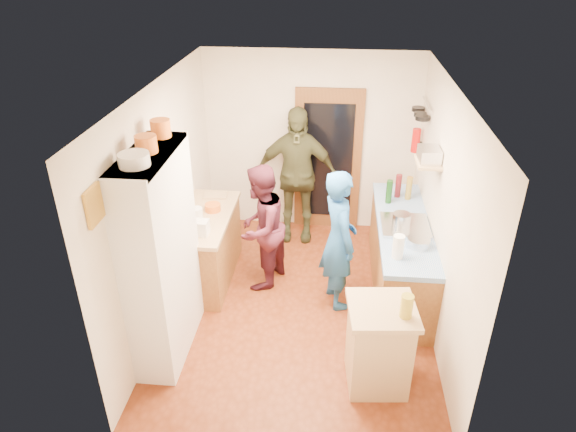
# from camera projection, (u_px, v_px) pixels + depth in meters

# --- Properties ---
(floor) EXTENTS (3.00, 4.00, 0.02)m
(floor) POSITION_uv_depth(u_px,v_px,m) (299.00, 305.00, 6.16)
(floor) COLOR brown
(floor) RESTS_ON ground
(ceiling) EXTENTS (3.00, 4.00, 0.02)m
(ceiling) POSITION_uv_depth(u_px,v_px,m) (302.00, 87.00, 4.91)
(ceiling) COLOR silver
(ceiling) RESTS_ON ground
(wall_back) EXTENTS (3.00, 0.02, 2.60)m
(wall_back) POSITION_uv_depth(u_px,v_px,m) (311.00, 143.00, 7.29)
(wall_back) COLOR beige
(wall_back) RESTS_ON ground
(wall_front) EXTENTS (3.00, 0.02, 2.60)m
(wall_front) POSITION_uv_depth(u_px,v_px,m) (279.00, 333.00, 3.77)
(wall_front) COLOR beige
(wall_front) RESTS_ON ground
(wall_left) EXTENTS (0.02, 4.00, 2.60)m
(wall_left) POSITION_uv_depth(u_px,v_px,m) (164.00, 202.00, 5.66)
(wall_left) COLOR beige
(wall_left) RESTS_ON ground
(wall_right) EXTENTS (0.02, 4.00, 2.60)m
(wall_right) POSITION_uv_depth(u_px,v_px,m) (443.00, 214.00, 5.40)
(wall_right) COLOR beige
(wall_right) RESTS_ON ground
(door_frame) EXTENTS (0.95, 0.06, 2.10)m
(door_frame) POSITION_uv_depth(u_px,v_px,m) (328.00, 161.00, 7.35)
(door_frame) COLOR brown
(door_frame) RESTS_ON ground
(door_glass) EXTENTS (0.70, 0.02, 1.70)m
(door_glass) POSITION_uv_depth(u_px,v_px,m) (328.00, 162.00, 7.32)
(door_glass) COLOR black
(door_glass) RESTS_ON door_frame
(hutch_body) EXTENTS (0.40, 1.20, 2.20)m
(hutch_body) POSITION_uv_depth(u_px,v_px,m) (162.00, 257.00, 5.04)
(hutch_body) COLOR silver
(hutch_body) RESTS_ON ground
(hutch_top_shelf) EXTENTS (0.40, 1.14, 0.04)m
(hutch_top_shelf) POSITION_uv_depth(u_px,v_px,m) (147.00, 155.00, 4.52)
(hutch_top_shelf) COLOR silver
(hutch_top_shelf) RESTS_ON hutch_body
(plate_stack) EXTENTS (0.26, 0.26, 0.11)m
(plate_stack) POSITION_uv_depth(u_px,v_px,m) (134.00, 160.00, 4.23)
(plate_stack) COLOR white
(plate_stack) RESTS_ON hutch_top_shelf
(orange_pot_a) EXTENTS (0.19, 0.19, 0.15)m
(orange_pot_a) POSITION_uv_depth(u_px,v_px,m) (146.00, 144.00, 4.48)
(orange_pot_a) COLOR orange
(orange_pot_a) RESTS_ON hutch_top_shelf
(orange_pot_b) EXTENTS (0.19, 0.19, 0.17)m
(orange_pot_b) POSITION_uv_depth(u_px,v_px,m) (161.00, 128.00, 4.83)
(orange_pot_b) COLOR orange
(orange_pot_b) RESTS_ON hutch_top_shelf
(left_counter_base) EXTENTS (0.60, 1.40, 0.85)m
(left_counter_base) POSITION_uv_depth(u_px,v_px,m) (207.00, 249.00, 6.44)
(left_counter_base) COLOR olive
(left_counter_base) RESTS_ON ground
(left_counter_top) EXTENTS (0.64, 1.44, 0.05)m
(left_counter_top) POSITION_uv_depth(u_px,v_px,m) (204.00, 217.00, 6.23)
(left_counter_top) COLOR tan
(left_counter_top) RESTS_ON left_counter_base
(toaster) EXTENTS (0.24, 0.16, 0.17)m
(toaster) POSITION_uv_depth(u_px,v_px,m) (198.00, 227.00, 5.79)
(toaster) COLOR white
(toaster) RESTS_ON left_counter_top
(kettle) EXTENTS (0.16, 0.16, 0.16)m
(kettle) POSITION_uv_depth(u_px,v_px,m) (197.00, 214.00, 6.08)
(kettle) COLOR white
(kettle) RESTS_ON left_counter_top
(orange_bowl) EXTENTS (0.23, 0.23, 0.09)m
(orange_bowl) POSITION_uv_depth(u_px,v_px,m) (213.00, 207.00, 6.31)
(orange_bowl) COLOR orange
(orange_bowl) RESTS_ON left_counter_top
(chopping_board) EXTENTS (0.32, 0.25, 0.02)m
(chopping_board) POSITION_uv_depth(u_px,v_px,m) (215.00, 195.00, 6.69)
(chopping_board) COLOR tan
(chopping_board) RESTS_ON left_counter_top
(right_counter_base) EXTENTS (0.60, 2.20, 0.84)m
(right_counter_base) POSITION_uv_depth(u_px,v_px,m) (400.00, 257.00, 6.29)
(right_counter_base) COLOR olive
(right_counter_base) RESTS_ON ground
(right_counter_top) EXTENTS (0.62, 2.22, 0.06)m
(right_counter_top) POSITION_uv_depth(u_px,v_px,m) (404.00, 225.00, 6.07)
(right_counter_top) COLOR blue
(right_counter_top) RESTS_ON right_counter_base
(hob) EXTENTS (0.55, 0.58, 0.04)m
(hob) POSITION_uv_depth(u_px,v_px,m) (405.00, 226.00, 5.96)
(hob) COLOR silver
(hob) RESTS_ON right_counter_top
(pot_on_hob) EXTENTS (0.21, 0.21, 0.13)m
(pot_on_hob) POSITION_uv_depth(u_px,v_px,m) (402.00, 219.00, 5.92)
(pot_on_hob) COLOR silver
(pot_on_hob) RESTS_ON hob
(bottle_a) EXTENTS (0.10, 0.10, 0.31)m
(bottle_a) POSITION_uv_depth(u_px,v_px,m) (389.00, 192.00, 6.46)
(bottle_a) COLOR #143F14
(bottle_a) RESTS_ON right_counter_top
(bottle_b) EXTENTS (0.10, 0.10, 0.31)m
(bottle_b) POSITION_uv_depth(u_px,v_px,m) (398.00, 186.00, 6.60)
(bottle_b) COLOR #591419
(bottle_b) RESTS_ON right_counter_top
(bottle_c) EXTENTS (0.09, 0.09, 0.31)m
(bottle_c) POSITION_uv_depth(u_px,v_px,m) (409.00, 188.00, 6.55)
(bottle_c) COLOR olive
(bottle_c) RESTS_ON right_counter_top
(paper_towel) EXTENTS (0.13, 0.13, 0.26)m
(paper_towel) POSITION_uv_depth(u_px,v_px,m) (398.00, 247.00, 5.34)
(paper_towel) COLOR white
(paper_towel) RESTS_ON right_counter_top
(mixing_bowl) EXTENTS (0.31, 0.31, 0.10)m
(mixing_bowl) POSITION_uv_depth(u_px,v_px,m) (419.00, 242.00, 5.58)
(mixing_bowl) COLOR silver
(mixing_bowl) RESTS_ON right_counter_top
(island_base) EXTENTS (0.60, 0.60, 0.86)m
(island_base) POSITION_uv_depth(u_px,v_px,m) (378.00, 348.00, 4.88)
(island_base) COLOR tan
(island_base) RESTS_ON ground
(island_top) EXTENTS (0.68, 0.68, 0.05)m
(island_top) POSITION_uv_depth(u_px,v_px,m) (383.00, 310.00, 4.66)
(island_top) COLOR tan
(island_top) RESTS_ON island_base
(cutting_board) EXTENTS (0.38, 0.31, 0.02)m
(cutting_board) POSITION_uv_depth(u_px,v_px,m) (376.00, 305.00, 4.70)
(cutting_board) COLOR white
(cutting_board) RESTS_ON island_top
(oil_jar) EXTENTS (0.12, 0.12, 0.22)m
(oil_jar) POSITION_uv_depth(u_px,v_px,m) (407.00, 306.00, 4.49)
(oil_jar) COLOR #AD9E2D
(oil_jar) RESTS_ON island_top
(pan_rail) EXTENTS (0.02, 0.65, 0.02)m
(pan_rail) POSITION_uv_depth(u_px,v_px,m) (427.00, 104.00, 6.38)
(pan_rail) COLOR silver
(pan_rail) RESTS_ON wall_right
(pan_hang_a) EXTENTS (0.18, 0.18, 0.05)m
(pan_hang_a) POSITION_uv_depth(u_px,v_px,m) (423.00, 118.00, 6.30)
(pan_hang_a) COLOR black
(pan_hang_a) RESTS_ON pan_rail
(pan_hang_b) EXTENTS (0.16, 0.16, 0.05)m
(pan_hang_b) POSITION_uv_depth(u_px,v_px,m) (420.00, 115.00, 6.48)
(pan_hang_b) COLOR black
(pan_hang_b) RESTS_ON pan_rail
(pan_hang_c) EXTENTS (0.17, 0.17, 0.05)m
(pan_hang_c) POSITION_uv_depth(u_px,v_px,m) (418.00, 109.00, 6.65)
(pan_hang_c) COLOR black
(pan_hang_c) RESTS_ON pan_rail
(wall_shelf) EXTENTS (0.26, 0.42, 0.03)m
(wall_shelf) POSITION_uv_depth(u_px,v_px,m) (428.00, 162.00, 5.62)
(wall_shelf) COLOR tan
(wall_shelf) RESTS_ON wall_right
(radio) EXTENTS (0.23, 0.31, 0.15)m
(radio) POSITION_uv_depth(u_px,v_px,m) (429.00, 155.00, 5.57)
(radio) COLOR silver
(radio) RESTS_ON wall_shelf
(ext_bracket) EXTENTS (0.06, 0.10, 0.04)m
(ext_bracket) POSITION_uv_depth(u_px,v_px,m) (420.00, 144.00, 6.82)
(ext_bracket) COLOR black
(ext_bracket) RESTS_ON wall_right
(fire_extinguisher) EXTENTS (0.11, 0.11, 0.32)m
(fire_extinguisher) POSITION_uv_depth(u_px,v_px,m) (416.00, 140.00, 6.80)
(fire_extinguisher) COLOR red
(fire_extinguisher) RESTS_ON wall_right
(picture_frame) EXTENTS (0.03, 0.25, 0.30)m
(picture_frame) POSITION_uv_depth(u_px,v_px,m) (94.00, 206.00, 3.94)
(picture_frame) COLOR gold
(picture_frame) RESTS_ON wall_left
(person_hob) EXTENTS (0.59, 0.72, 1.70)m
(person_hob) POSITION_uv_depth(u_px,v_px,m) (342.00, 241.00, 5.80)
(person_hob) COLOR #1F579D
(person_hob) RESTS_ON ground
(person_left) EXTENTS (0.82, 0.93, 1.59)m
(person_left) POSITION_uv_depth(u_px,v_px,m) (264.00, 227.00, 6.19)
(person_left) COLOR #481927
(person_left) RESTS_ON ground
(person_back) EXTENTS (1.14, 0.48, 1.94)m
(person_back) POSITION_uv_depth(u_px,v_px,m) (297.00, 175.00, 7.10)
(person_back) COLOR #393A21
(person_back) RESTS_ON ground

